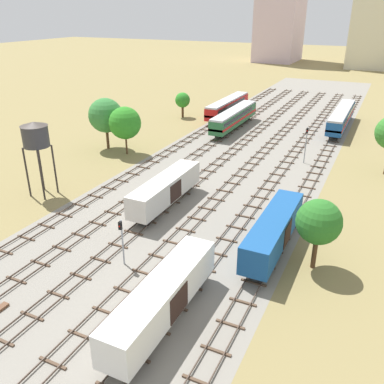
% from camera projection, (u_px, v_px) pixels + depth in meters
% --- Properties ---
extents(ground_plane, '(480.00, 480.00, 0.00)m').
position_uv_depth(ground_plane, '(244.00, 155.00, 69.79)').
color(ground_plane, olive).
extents(ballast_bed, '(28.71, 176.00, 0.01)m').
position_uv_depth(ballast_bed, '(244.00, 155.00, 69.79)').
color(ballast_bed, gray).
rests_on(ballast_bed, ground).
extents(track_far_left, '(2.40, 126.00, 0.29)m').
position_uv_depth(track_far_left, '(182.00, 144.00, 75.41)').
color(track_far_left, '#47382D').
rests_on(track_far_left, ground).
extents(track_left, '(2.40, 126.00, 0.29)m').
position_uv_depth(track_left, '(207.00, 147.00, 73.47)').
color(track_left, '#47382D').
rests_on(track_left, ground).
extents(track_centre_left, '(2.40, 126.00, 0.29)m').
position_uv_depth(track_centre_left, '(233.00, 151.00, 71.53)').
color(track_centre_left, '#47382D').
rests_on(track_centre_left, ground).
extents(track_centre, '(2.40, 126.00, 0.29)m').
position_uv_depth(track_centre, '(260.00, 155.00, 69.58)').
color(track_centre, '#47382D').
rests_on(track_centre, ground).
extents(track_centre_right, '(2.40, 126.00, 0.29)m').
position_uv_depth(track_centre_right, '(289.00, 159.00, 67.64)').
color(track_centre_right, '#47382D').
rests_on(track_centre_right, ground).
extents(track_right, '(2.40, 126.00, 0.29)m').
position_uv_depth(track_right, '(320.00, 164.00, 65.70)').
color(track_right, '#47382D').
rests_on(track_right, ground).
extents(freight_boxcar_centre_right_nearest, '(2.87, 14.00, 3.60)m').
position_uv_depth(freight_boxcar_centre_right_nearest, '(163.00, 297.00, 31.76)').
color(freight_boxcar_centre_right_nearest, white).
rests_on(freight_boxcar_centre_right_nearest, ground).
extents(freight_boxcar_right_near, '(2.87, 14.00, 3.60)m').
position_uv_depth(freight_boxcar_right_near, '(274.00, 230.00, 41.36)').
color(freight_boxcar_right_near, '#194C8C').
rests_on(freight_boxcar_right_near, ground).
extents(freight_boxcar_centre_left_mid, '(2.87, 14.00, 3.60)m').
position_uv_depth(freight_boxcar_centre_left_mid, '(166.00, 189.00, 50.81)').
color(freight_boxcar_centre_left_mid, beige).
rests_on(freight_boxcar_centre_left_mid, ground).
extents(diesel_railcar_left_midfar, '(2.96, 20.50, 3.80)m').
position_uv_depth(diesel_railcar_left_midfar, '(234.00, 117.00, 83.91)').
color(diesel_railcar_left_midfar, '#286638').
rests_on(diesel_railcar_left_midfar, ground).
extents(diesel_railcar_far_left_far, '(2.96, 20.50, 3.80)m').
position_uv_depth(diesel_railcar_far_left_far, '(228.00, 106.00, 93.49)').
color(diesel_railcar_far_left_far, red).
rests_on(diesel_railcar_far_left_far, ground).
extents(passenger_coach_right_farther, '(2.96, 22.00, 3.80)m').
position_uv_depth(passenger_coach_right_farther, '(341.00, 116.00, 84.14)').
color(passenger_coach_right_farther, '#194C8C').
rests_on(passenger_coach_right_farther, ground).
extents(water_tower, '(3.45, 3.45, 9.90)m').
position_uv_depth(water_tower, '(35.00, 136.00, 51.93)').
color(water_tower, '#2D2826').
rests_on(water_tower, ground).
extents(signal_post_nearest, '(0.28, 0.47, 5.91)m').
position_uv_depth(signal_post_nearest, '(306.00, 141.00, 64.79)').
color(signal_post_nearest, gray).
rests_on(signal_post_nearest, ground).
extents(signal_post_near, '(0.28, 0.47, 4.84)m').
position_uv_depth(signal_post_near, '(122.00, 237.00, 38.83)').
color(signal_post_near, gray).
rests_on(signal_post_near, ground).
extents(lineside_tree_1, '(5.90, 5.90, 8.91)m').
position_uv_depth(lineside_tree_1, '(106.00, 115.00, 70.83)').
color(lineside_tree_1, '#4C331E').
rests_on(lineside_tree_1, ground).
extents(lineside_tree_2, '(4.25, 4.25, 7.06)m').
position_uv_depth(lineside_tree_2, '(319.00, 222.00, 37.67)').
color(lineside_tree_2, '#4C331E').
rests_on(lineside_tree_2, ground).
extents(lineside_tree_3, '(5.38, 5.38, 8.10)m').
position_uv_depth(lineside_tree_3, '(125.00, 123.00, 68.31)').
color(lineside_tree_3, '#4C331E').
rests_on(lineside_tree_3, ground).
extents(lineside_tree_4, '(3.34, 3.34, 5.60)m').
position_uv_depth(lineside_tree_4, '(183.00, 100.00, 92.66)').
color(lineside_tree_4, '#4C331E').
rests_on(lineside_tree_4, ground).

